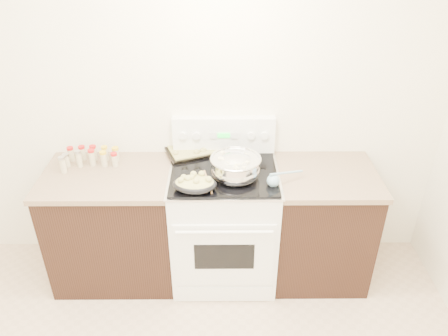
{
  "coord_description": "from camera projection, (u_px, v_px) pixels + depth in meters",
  "views": [
    {
      "loc": [
        0.33,
        -1.21,
        2.54
      ],
      "look_at": [
        0.35,
        1.37,
        1.0
      ],
      "focal_mm": 35.0,
      "sensor_mm": 36.0,
      "label": 1
    }
  ],
  "objects": [
    {
      "name": "spice_jars",
      "position": [
        90.0,
        157.0,
        3.18
      ],
      "size": [
        0.39,
        0.23,
        0.13
      ],
      "color": "#BFB28C",
      "rests_on": "counter_left"
    },
    {
      "name": "kitchen_range",
      "position": [
        224.0,
        222.0,
        3.31
      ],
      "size": [
        0.78,
        0.73,
        1.22
      ],
      "color": "white",
      "rests_on": "ground"
    },
    {
      "name": "room_shell",
      "position": [
        122.0,
        198.0,
        1.46
      ],
      "size": [
        4.1,
        3.6,
        2.75
      ],
      "color": "white",
      "rests_on": "ground"
    },
    {
      "name": "counter_right",
      "position": [
        319.0,
        224.0,
        3.33
      ],
      "size": [
        0.73,
        0.67,
        0.92
      ],
      "color": "black",
      "rests_on": "ground"
    },
    {
      "name": "wooden_spoon",
      "position": [
        206.0,
        186.0,
        2.89
      ],
      "size": [
        0.08,
        0.28,
        0.04
      ],
      "color": "#AA7B4E",
      "rests_on": "kitchen_range"
    },
    {
      "name": "counter_left",
      "position": [
        115.0,
        225.0,
        3.32
      ],
      "size": [
        0.93,
        0.67,
        0.92
      ],
      "color": "black",
      "rests_on": "ground"
    },
    {
      "name": "mixing_bowl",
      "position": [
        236.0,
        168.0,
        2.96
      ],
      "size": [
        0.45,
        0.45,
        0.2
      ],
      "color": "silver",
      "rests_on": "kitchen_range"
    },
    {
      "name": "baking_sheet",
      "position": [
        194.0,
        150.0,
        3.3
      ],
      "size": [
        0.46,
        0.39,
        0.06
      ],
      "color": "black",
      "rests_on": "kitchen_range"
    },
    {
      "name": "roasting_pan",
      "position": [
        195.0,
        183.0,
        2.85
      ],
      "size": [
        0.3,
        0.22,
        0.11
      ],
      "color": "black",
      "rests_on": "kitchen_range"
    },
    {
      "name": "blue_ladle",
      "position": [
        275.0,
        180.0,
        2.91
      ],
      "size": [
        0.26,
        0.18,
        0.11
      ],
      "color": "#7BA1B7",
      "rests_on": "kitchen_range"
    }
  ]
}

